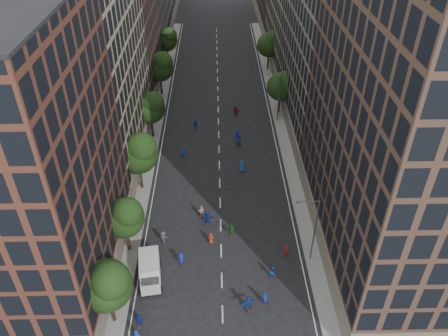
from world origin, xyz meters
The scene contains 37 objects.
ground centered at (0.00, 40.00, 0.00)m, with size 240.00×240.00×0.00m, color black.
sidewalk_left centered at (-12.00, 47.50, 0.07)m, with size 4.00×105.00×0.15m, color slate.
sidewalk_right centered at (12.00, 47.50, 0.07)m, with size 4.00×105.00×0.15m, color slate.
bldg_left_a centered at (-19.00, 11.00, 15.00)m, with size 14.00×22.00×30.00m, color #4E291E.
bldg_left_b centered at (-19.00, 35.00, 17.00)m, with size 14.00×26.00×34.00m, color #938160.
bldg_left_c centered at (-19.00, 58.00, 14.00)m, with size 14.00×20.00×28.00m, color #4E291E.
bldg_right_a centered at (19.00, 15.00, 18.00)m, with size 14.00×30.00×36.00m, color #483126.
bldg_right_b centered at (19.00, 44.00, 16.50)m, with size 14.00×28.00×33.00m, color #665F54.
tree_left_0 centered at (-11.01, 3.85, 5.96)m, with size 5.20×5.20×8.83m.
tree_left_1 centered at (-11.02, 13.86, 5.55)m, with size 4.80×4.80×8.21m.
tree_left_2 centered at (-10.99, 25.83, 6.36)m, with size 5.60×5.60×9.45m.
tree_left_3 centered at (-11.02, 39.85, 5.82)m, with size 5.00×5.00×8.58m.
tree_left_4 centered at (-11.00, 55.84, 6.10)m, with size 5.40×5.40×9.08m.
tree_left_5 centered at (-11.02, 71.86, 5.68)m, with size 4.80×4.80×8.33m.
tree_right_a centered at (11.38, 47.85, 5.63)m, with size 5.00×5.00×8.39m.
tree_right_b centered at (11.39, 67.85, 5.96)m, with size 5.20×5.20×8.83m.
streetlamp_near centered at (10.37, 12.00, 5.17)m, with size 2.64×0.22×9.06m.
streetlamp_far centered at (10.37, 45.00, 5.17)m, with size 2.64×0.22×9.06m.
cargo_van centered at (-8.07, 9.45, 1.43)m, with size 3.06×5.35×2.71m.
skater_0 centered at (-8.50, 1.62, 0.75)m, with size 0.74×0.48×1.51m, color #13369E.
skater_1 centered at (4.54, 5.72, 0.90)m, with size 0.65×0.43×1.79m, color #122695.
skater_2 centered at (5.69, 9.35, 0.80)m, with size 0.78×0.61×1.61m, color #124197.
skater_3 centered at (-4.71, 11.41, 0.86)m, with size 1.12×0.64×1.73m, color #13229A.
skater_4 centered at (-8.50, 3.34, 0.85)m, with size 1.00×0.42×1.71m, color #131F9B.
skater_5 centered at (2.71, 5.08, 0.95)m, with size 1.76×0.56×1.89m, color #123497.
skater_6 centered at (-1.24, 14.83, 0.81)m, with size 0.79×0.51×1.61m, color maroon.
skater_7 centered at (7.77, 12.59, 0.83)m, with size 0.60×0.40×1.66m, color maroon.
skater_8 centered at (-2.53, 19.76, 0.89)m, with size 0.87×0.68×1.78m, color silver.
skater_9 centered at (-7.12, 15.01, 0.88)m, with size 1.13×0.65×1.76m, color #424146.
skater_10 centered at (1.34, 16.08, 0.96)m, with size 1.12×0.47×1.91m, color #1C5E1C.
skater_11 centered at (-1.69, 18.35, 0.93)m, with size 1.73×0.55×1.86m, color #132B9C.
skater_12 centered at (3.41, 29.87, 0.88)m, with size 0.86×0.56×1.76m, color blue.
skater_13 centered at (-5.80, 33.58, 0.92)m, with size 0.67×0.44×1.85m, color #133BA1.
skater_14 centered at (3.19, 37.06, 0.96)m, with size 0.94×0.73×1.92m, color #1546B0.
skater_15 centered at (3.05, 38.54, 0.90)m, with size 1.16×0.67×1.80m, color #13199C.
skater_16 centered at (-4.01, 42.08, 0.95)m, with size 1.11×0.46×1.90m, color #161FB9.
skater_17 centered at (3.20, 46.94, 0.97)m, with size 1.80×0.57×1.95m, color maroon.
Camera 1 is at (-0.43, -23.54, 39.46)m, focal length 35.00 mm.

